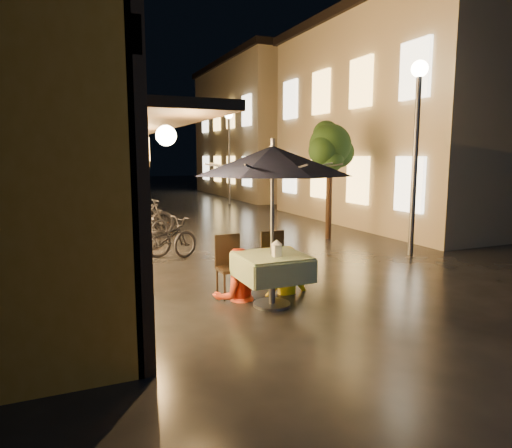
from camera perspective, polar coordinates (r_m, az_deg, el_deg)
name	(u,v)px	position (r m, az deg, el deg)	size (l,w,h in m)	color
ground	(350,295)	(7.54, 11.69, -8.74)	(90.00, 90.00, 0.00)	black
east_building_near	(426,121)	(17.05, 20.51, 12.01)	(7.30, 9.30, 6.80)	tan
east_building_far	(279,130)	(26.62, 2.92, 11.61)	(7.30, 10.30, 7.30)	tan
street_tree	(330,148)	(12.31, 9.28, 9.36)	(1.43, 1.20, 3.15)	black
streetlamp_near	(417,123)	(10.68, 19.47, 11.81)	(0.36, 0.36, 4.23)	#59595E
streetlamp_far	(229,140)	(21.15, -3.40, 10.40)	(0.36, 0.36, 4.23)	#59595E
cafe_table	(272,267)	(6.76, 2.01, -5.42)	(0.99, 0.99, 0.78)	#59595E
patio_umbrella	(273,161)	(6.56, 2.08, 7.92)	(2.30, 2.30, 2.46)	#59595E
cafe_chair_left	(230,262)	(7.29, -3.33, -4.80)	(0.42, 0.42, 0.97)	black
cafe_chair_right	(275,258)	(7.59, 2.38, -4.26)	(0.42, 0.42, 0.97)	black
table_lantern	(277,247)	(6.55, 2.60, -2.91)	(0.16, 0.16, 0.25)	white
person_orange	(236,250)	(7.06, -2.50, -3.21)	(0.76, 0.59, 1.56)	#E94624
person_yellow	(285,248)	(7.39, 3.67, -2.96)	(0.97, 0.56, 1.49)	yellow
bicycle_0	(162,240)	(9.73, -11.63, -2.03)	(0.62, 1.77, 0.93)	black
bicycle_1	(136,239)	(9.95, -14.78, -1.80)	(0.45, 1.60, 0.96)	black
bicycle_2	(143,226)	(12.17, -14.00, -0.26)	(0.55, 1.57, 0.82)	black
bicycle_3	(143,218)	(12.78, -13.95, 0.72)	(0.50, 1.79, 1.07)	black
bicycle_4	(137,218)	(13.77, -14.66, 0.68)	(0.54, 1.54, 0.81)	black
bicycle_5	(129,212)	(14.30, -15.55, 1.48)	(0.51, 1.80, 1.08)	black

